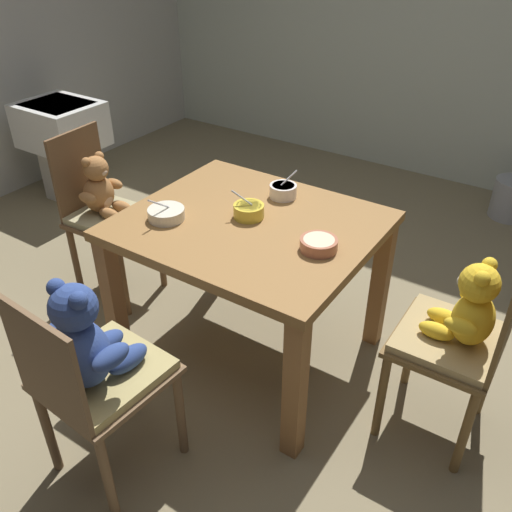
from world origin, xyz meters
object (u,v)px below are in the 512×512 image
porridge_bowl_cream_near_left (166,213)px  metal_pail (512,199)px  teddy_chair_near_right (463,327)px  porridge_bowl_white_far_center (283,191)px  dining_table (250,244)px  porridge_bowl_yellow_center (249,211)px  teddy_chair_near_front (90,358)px  porridge_bowl_terracotta_near_right (319,244)px  sink_basin (64,137)px  teddy_chair_near_left (104,205)px

porridge_bowl_cream_near_left → metal_pail: 2.63m
teddy_chair_near_right → porridge_bowl_white_far_center: teddy_chair_near_right is taller
teddy_chair_near_right → porridge_bowl_cream_near_left: (-1.24, -0.22, 0.21)m
dining_table → porridge_bowl_yellow_center: size_ratio=7.65×
teddy_chair_near_front → porridge_bowl_terracotta_near_right: size_ratio=6.00×
dining_table → sink_basin: (-2.05, 0.66, -0.14)m
dining_table → porridge_bowl_white_far_center: size_ratio=8.31×
teddy_chair_near_left → porridge_bowl_terracotta_near_right: 1.31m
teddy_chair_near_right → teddy_chair_near_left: teddy_chair_near_left is taller
porridge_bowl_white_far_center → porridge_bowl_yellow_center: size_ratio=0.92×
teddy_chair_near_front → sink_basin: (-1.98, 1.52, -0.11)m
metal_pail → porridge_bowl_white_far_center: bearing=-111.9°
teddy_chair_near_right → dining_table: bearing=1.9°
dining_table → porridge_bowl_terracotta_near_right: size_ratio=7.05×
dining_table → porridge_bowl_cream_near_left: size_ratio=6.24×
porridge_bowl_cream_near_left → porridge_bowl_white_far_center: porridge_bowl_cream_near_left is taller
porridge_bowl_cream_near_left → porridge_bowl_white_far_center: bearing=55.6°
dining_table → metal_pail: size_ratio=3.79×
porridge_bowl_cream_near_left → porridge_bowl_white_far_center: (0.31, 0.46, 0.01)m
dining_table → porridge_bowl_cream_near_left: 0.38m
sink_basin → metal_pail: (2.80, 1.49, -0.33)m
dining_table → metal_pail: bearing=70.7°
dining_table → metal_pail: (0.75, 2.15, -0.48)m
sink_basin → porridge_bowl_cream_near_left: bearing=-25.7°
teddy_chair_near_front → porridge_bowl_white_far_center: 1.15m
teddy_chair_near_front → teddy_chair_near_left: (-0.86, 0.87, -0.04)m
teddy_chair_near_right → teddy_chair_near_left: 1.87m
porridge_bowl_cream_near_left → porridge_bowl_yellow_center: size_ratio=1.23×
teddy_chair_near_right → sink_basin: teddy_chair_near_right is taller
porridge_bowl_white_far_center → sink_basin: (-2.05, 0.38, -0.29)m
teddy_chair_near_right → porridge_bowl_cream_near_left: teddy_chair_near_right is taller
porridge_bowl_cream_near_left → porridge_bowl_terracotta_near_right: size_ratio=1.13×
porridge_bowl_white_far_center → metal_pail: (0.75, 1.87, -0.62)m
teddy_chair_near_front → teddy_chair_near_left: teddy_chair_near_left is taller
porridge_bowl_terracotta_near_right → metal_pail: porridge_bowl_terracotta_near_right is taller
dining_table → porridge_bowl_yellow_center: 0.15m
dining_table → porridge_bowl_terracotta_near_right: porridge_bowl_terracotta_near_right is taller
teddy_chair_near_right → teddy_chair_near_left: (-1.87, -0.03, -0.01)m
teddy_chair_near_right → metal_pail: bearing=-85.8°
dining_table → teddy_chair_near_right: bearing=2.5°
porridge_bowl_terracotta_near_right → metal_pail: size_ratio=0.54×
porridge_bowl_yellow_center → metal_pail: 2.34m
sink_basin → porridge_bowl_white_far_center: bearing=-10.6°
metal_pail → porridge_bowl_terracotta_near_right: bearing=-100.4°
porridge_bowl_white_far_center → metal_pail: size_ratio=0.46×
teddy_chair_near_right → porridge_bowl_yellow_center: 0.98m
porridge_bowl_cream_near_left → porridge_bowl_terracotta_near_right: (0.66, 0.14, -0.00)m
teddy_chair_near_front → metal_pail: 3.15m
porridge_bowl_yellow_center → metal_pail: (0.78, 2.12, -0.62)m
porridge_bowl_terracotta_near_right → sink_basin: bearing=163.8°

